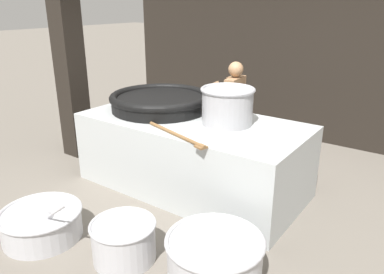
% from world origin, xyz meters
% --- Properties ---
extents(ground_plane, '(60.00, 60.00, 0.00)m').
position_xyz_m(ground_plane, '(0.00, 0.00, 0.00)').
color(ground_plane, slate).
extents(back_wall, '(6.56, 0.24, 3.32)m').
position_xyz_m(back_wall, '(0.00, 2.86, 1.66)').
color(back_wall, black).
rests_on(back_wall, ground_plane).
extents(support_pillar, '(0.35, 0.35, 3.32)m').
position_xyz_m(support_pillar, '(-2.24, -0.11, 1.66)').
color(support_pillar, black).
rests_on(support_pillar, ground_plane).
extents(hearth_platform, '(2.93, 1.42, 0.95)m').
position_xyz_m(hearth_platform, '(0.00, 0.00, 0.48)').
color(hearth_platform, '#B2B7B7').
rests_on(hearth_platform, ground_plane).
extents(giant_wok_near, '(1.40, 1.40, 0.23)m').
position_xyz_m(giant_wok_near, '(-0.64, 0.13, 1.08)').
color(giant_wok_near, black).
rests_on(giant_wok_near, hearth_platform).
extents(stock_pot, '(0.66, 0.66, 0.45)m').
position_xyz_m(stock_pot, '(0.45, 0.11, 1.19)').
color(stock_pot, '#9E9EA3').
rests_on(stock_pot, hearth_platform).
extents(stirring_paddle, '(1.01, 0.36, 0.04)m').
position_xyz_m(stirring_paddle, '(0.26, -0.63, 0.97)').
color(stirring_paddle, brown).
rests_on(stirring_paddle, hearth_platform).
extents(cook, '(0.39, 0.59, 1.57)m').
position_xyz_m(cook, '(0.03, 1.02, 0.85)').
color(cook, '#9E7551').
rests_on(cook, ground_plane).
extents(prep_bowl_vegetables, '(1.11, 0.86, 0.68)m').
position_xyz_m(prep_bowl_vegetables, '(-0.62, -1.88, 0.18)').
color(prep_bowl_vegetables, '#B7B7BC').
rests_on(prep_bowl_vegetables, ground_plane).
extents(prep_bowl_meat, '(0.64, 0.64, 0.40)m').
position_xyz_m(prep_bowl_meat, '(0.35, -1.63, 0.22)').
color(prep_bowl_meat, '#B7B7BC').
rests_on(prep_bowl_meat, ground_plane).
extents(prep_bowl_extra, '(0.90, 0.90, 0.42)m').
position_xyz_m(prep_bowl_extra, '(1.21, -1.35, 0.23)').
color(prep_bowl_extra, '#B7B7BC').
rests_on(prep_bowl_extra, ground_plane).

